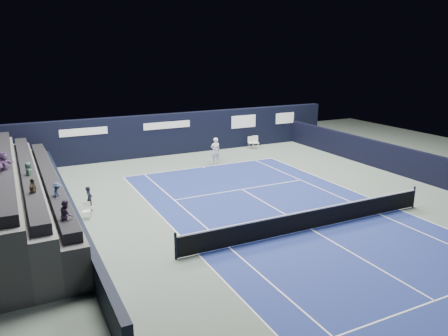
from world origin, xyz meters
The scene contains 12 objects.
ground centered at (0.00, 2.00, 0.00)m, with size 48.00×48.00×0.00m, color #54635A.
court_surface centered at (0.00, 0.00, 0.00)m, with size 10.97×23.77×0.01m, color navy.
enclosure_wall_right centered at (10.50, 6.00, 0.90)m, with size 0.30×22.00×1.80m, color black.
folding_chair_back_a centered at (5.84, 15.61, 0.63)m, with size 0.48×0.50×0.94m.
folding_chair_back_b centered at (6.09, 15.24, 0.59)m, with size 0.57×0.56×1.04m.
line_judge_chair centered at (-8.71, 5.81, 0.46)m, with size 0.46×0.45×0.81m.
line_judge centered at (-8.41, 6.71, 0.64)m, with size 0.47×0.31×1.29m, color black.
court_markings centered at (0.00, 0.00, 0.01)m, with size 11.03×23.83×0.00m.
tennis_net centered at (0.00, 0.00, 0.51)m, with size 12.90×0.10×1.10m.
back_sponsor_wall centered at (0.01, 16.50, 1.55)m, with size 26.00×0.63×3.10m.
side_barrier_left centered at (-9.50, 5.97, 0.60)m, with size 0.33×22.00×1.20m.
tennis_player centered at (1.17, 12.40, 0.92)m, with size 0.70×0.86×1.84m.
Camera 1 is at (-11.53, -14.41, 7.79)m, focal length 35.00 mm.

